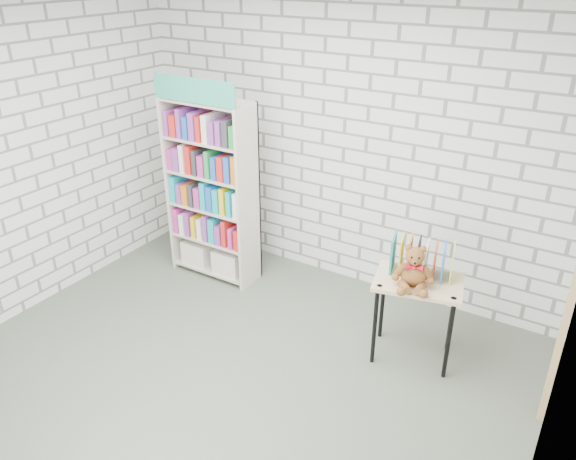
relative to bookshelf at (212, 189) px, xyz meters
The scene contains 7 objects.
ground 2.00m from the bookshelf, 50.22° to the right, with size 4.50×4.50×0.00m, color #50584B.
room_shell 1.95m from the bookshelf, 50.22° to the right, with size 4.52×4.02×2.81m.
bookshelf is the anchor object (origin of this frame).
display_table 2.31m from the bookshelf, ahead, with size 0.78×0.62×0.74m.
table_books 2.26m from the bookshelf, ahead, with size 0.52×0.32×0.29m.
teddy_bear 2.29m from the bookshelf, ahead, with size 0.32×0.31×0.35m.
door_trim 3.38m from the bookshelf, ahead, with size 0.05×0.12×2.10m, color tan.
Camera 1 is at (2.26, -2.70, 3.08)m, focal length 35.00 mm.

